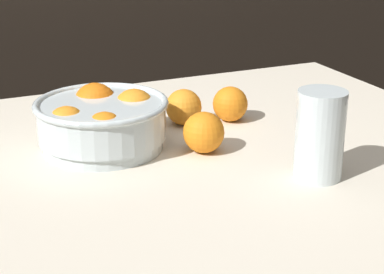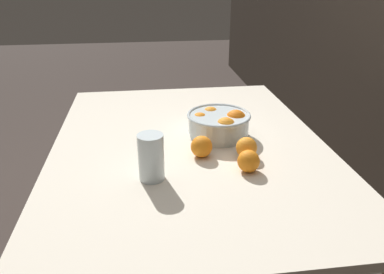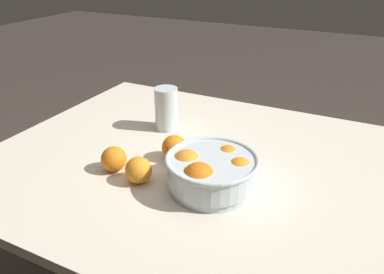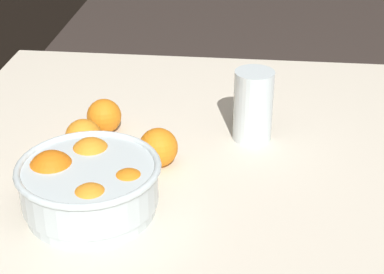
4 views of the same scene
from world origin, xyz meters
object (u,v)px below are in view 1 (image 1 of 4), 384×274
Objects in this scene: juice_glass at (320,139)px; orange_loose_near_bowl at (230,104)px; orange_loose_front at (204,132)px; fruit_bowl at (102,121)px; orange_loose_aside at (184,107)px.

juice_glass is 2.05× the size of orange_loose_near_bowl.
juice_glass is 1.97× the size of orange_loose_front.
orange_loose_near_bowl is at bearing 8.01° from fruit_bowl.
orange_loose_front is 1.03× the size of orange_loose_aside.
juice_glass is at bearing -89.13° from orange_loose_near_bowl.
juice_glass reaches higher than orange_loose_front.
orange_loose_front is (-0.13, 0.17, -0.03)m from juice_glass.
orange_loose_front is 0.15m from orange_loose_aside.
orange_loose_front is at bearing -30.13° from fruit_bowl.
fruit_bowl is at bearing -171.99° from orange_loose_near_bowl.
fruit_bowl is 3.34× the size of orange_loose_aside.
orange_loose_near_bowl is 0.10m from orange_loose_aside.
juice_glass is 0.34m from orange_loose_aside.
fruit_bowl is 0.39m from juice_glass.
fruit_bowl is 0.18m from orange_loose_front.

